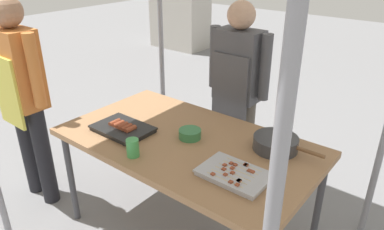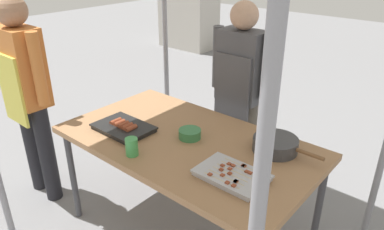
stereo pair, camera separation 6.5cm
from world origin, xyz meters
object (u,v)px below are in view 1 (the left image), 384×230
Objects in this scene: cooking_wok at (276,143)px; condiment_bowl at (190,134)px; drink_cup_near_edge at (133,148)px; customer_nearby at (22,89)px; stall_table at (187,147)px; tray_grilled_sausages at (123,128)px; tray_meat_skewers at (234,174)px; vendor_woman at (237,84)px.

condiment_bowl is (-0.48, -0.21, -0.02)m from cooking_wok.
drink_cup_near_edge reaches higher than cooking_wok.
condiment_bowl is 1.27m from customer_nearby.
drink_cup_near_edge is at bearing -136.20° from cooking_wok.
stall_table is 3.78× the size of cooking_wok.
cooking_wok is at bearing 24.89° from tray_grilled_sausages.
customer_nearby is at bearing -171.81° from tray_meat_skewers.
tray_meat_skewers is at bearing 0.99° from tray_grilled_sausages.
vendor_woman is (0.01, 1.08, 0.07)m from drink_cup_near_edge.
tray_meat_skewers is 1.66m from customer_nearby.
vendor_woman is at bearing 46.17° from customer_nearby.
tray_meat_skewers is at bearing 8.19° from customer_nearby.
cooking_wok reaches higher than tray_grilled_sausages.
tray_grilled_sausages is at bearing 148.72° from drink_cup_near_edge.
drink_cup_near_edge is (-0.56, -0.18, 0.04)m from tray_meat_skewers.
condiment_bowl reaches higher than stall_table.
customer_nearby is (-1.63, -0.24, 0.15)m from tray_meat_skewers.
tray_meat_skewers is at bearing 17.97° from drink_cup_near_edge.
vendor_woman is at bearing 139.53° from cooking_wok.
tray_meat_skewers is (0.84, 0.01, -0.00)m from tray_grilled_sausages.
vendor_woman reaches higher than cooking_wok.
customer_nearby reaches higher than tray_meat_skewers.
stall_table is 0.48m from tray_meat_skewers.
stall_table is 0.09m from condiment_bowl.
customer_nearby is (-1.07, -0.05, 0.12)m from drink_cup_near_edge.
customer_nearby is at bearing -177.22° from drink_cup_near_edge.
tray_meat_skewers is 0.59m from drink_cup_near_edge.
condiment_bowl is 0.72m from vendor_woman.
tray_meat_skewers is 0.49m from condiment_bowl.
drink_cup_near_edge is 1.08m from customer_nearby.
cooking_wok is (0.04, 0.39, 0.03)m from tray_meat_skewers.
tray_meat_skewers is 0.39m from cooking_wok.
condiment_bowl is (0.39, 0.20, 0.01)m from tray_grilled_sausages.
condiment_bowl is (-0.00, 0.03, 0.08)m from stall_table.
tray_meat_skewers is at bearing 121.67° from vendor_woman.
cooking_wok is 0.78m from vendor_woman.
vendor_woman is at bearing 98.14° from stall_table.
stall_table is at bearing 18.23° from customer_nearby.
tray_grilled_sausages is 0.96m from vendor_woman.
vendor_woman reaches higher than condiment_bowl.
customer_nearby reaches higher than vendor_woman.
drink_cup_near_edge is at bearing -31.28° from tray_grilled_sausages.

